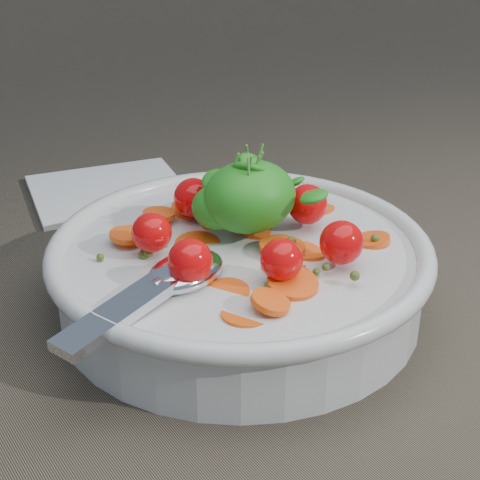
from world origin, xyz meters
TOP-DOWN VIEW (x-y plane):
  - ground at (0.00, 0.00)m, footprint 6.00×6.00m
  - bowl at (-0.01, 0.01)m, footprint 0.28×0.26m
  - napkin at (-0.00, 0.24)m, footprint 0.16×0.15m

SIDE VIEW (x-z plane):
  - ground at x=0.00m, z-range 0.00..0.00m
  - napkin at x=0.00m, z-range 0.00..0.01m
  - bowl at x=-0.01m, z-range -0.02..0.09m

